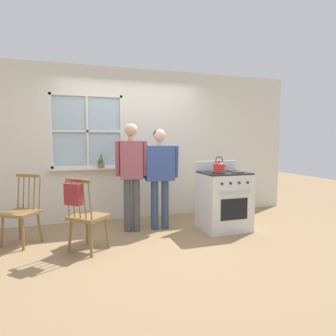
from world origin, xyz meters
name	(u,v)px	position (x,y,z in m)	size (l,w,h in m)	color
ground_plane	(153,241)	(0.00, 0.00, 0.00)	(16.00, 16.00, 0.00)	#937551
wall_back	(134,146)	(0.05, 1.40, 1.33)	(6.40, 0.16, 2.70)	silver
chair_by_window	(87,217)	(-0.89, -0.08, 0.44)	(0.58, 0.58, 0.96)	olive
chair_near_wall	(22,213)	(-1.73, 0.47, 0.44)	(0.57, 0.57, 0.96)	olive
person_elderly_left	(131,168)	(-0.17, 0.57, 1.00)	(0.51, 0.27, 1.68)	#4C4C51
person_teen_center	(160,169)	(0.28, 0.56, 0.97)	(0.61, 0.24, 1.60)	#384766
stove	(224,200)	(1.24, 0.21, 0.47)	(0.73, 0.68, 1.08)	silver
kettle	(219,167)	(1.08, 0.08, 1.02)	(0.21, 0.17, 0.25)	red
potted_plant	(101,163)	(-0.56, 1.31, 1.04)	(0.12, 0.12, 0.28)	#935B3D
handbag	(73,194)	(-1.05, -0.25, 0.79)	(0.25, 0.25, 0.31)	maroon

